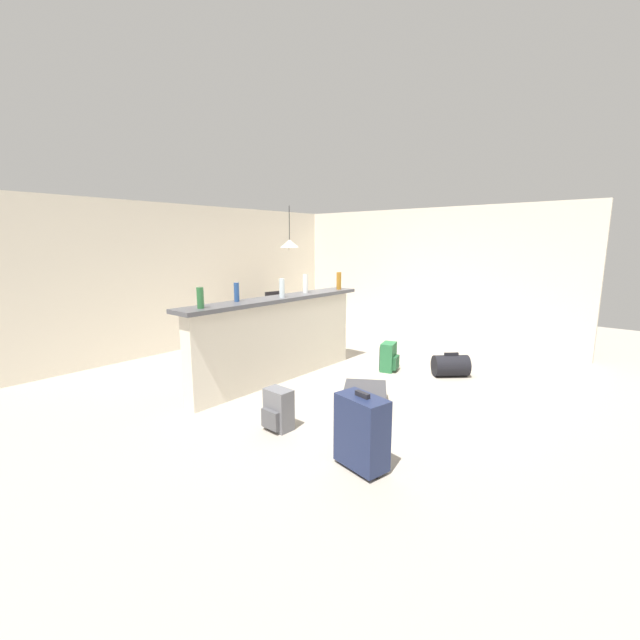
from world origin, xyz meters
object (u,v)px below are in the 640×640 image
Objects in this scene: bottle_clear at (282,288)px; suitcase_upright_navy at (362,431)px; suitcase_flat_charcoal at (365,398)px; bottle_white at (305,284)px; bottle_green at (200,298)px; dining_table at (289,308)px; backpack_grey at (278,410)px; duffel_bag_black at (451,366)px; dining_chair_near_partition at (308,319)px; bottle_amber at (339,281)px; pendant_lamp at (290,243)px; bottle_blue at (237,292)px; backpack_green at (389,357)px; dining_chair_far_side at (272,312)px.

bottle_clear is 0.37× the size of suitcase_upright_navy.
bottle_white is at bearing 67.08° from suitcase_flat_charcoal.
dining_table is at bearing 26.99° from bottle_green.
suitcase_upright_navy reaches higher than backpack_grey.
dining_chair_near_partition is at bearing 91.22° from duffel_bag_black.
bottle_amber is 2.05m from duffel_bag_black.
pendant_lamp reaches higher than backpack_grey.
bottle_clear is at bearing -148.33° from dining_chair_near_partition.
bottle_blue is 0.30× the size of pendant_lamp.
bottle_blue is at bearing -150.32° from pendant_lamp.
bottle_amber is 1.61m from pendant_lamp.
bottle_blue is 0.88× the size of bottle_amber.
duffel_bag_black is at bearing -88.78° from dining_chair_near_partition.
bottle_white reaches higher than backpack_green.
bottle_white reaches higher than dining_table.
duffel_bag_black is at bearing -66.34° from backpack_green.
duffel_bag_black is at bearing -9.61° from suitcase_flat_charcoal.
bottle_amber is 0.39× the size of suitcase_upright_navy.
pendant_lamp reaches higher than bottle_blue.
duffel_bag_black is (0.45, -1.66, -1.13)m from bottle_amber.
pendant_lamp is at bearing -96.38° from dining_table.
suitcase_flat_charcoal is at bearing -125.26° from dining_chair_near_partition.
bottle_blue is 3.11m from dining_chair_far_side.
bottle_green is at bearing -177.88° from bottle_white.
bottle_amber is 1.31m from dining_chair_near_partition.
dining_table is (0.43, 1.50, -0.64)m from bottle_amber.
bottle_amber is 0.48× the size of duffel_bag_black.
dining_table reaches higher than suitcase_upright_navy.
bottle_amber is at bearing 105.05° from duffel_bag_black.
pendant_lamp reaches higher than suitcase_upright_navy.
bottle_white is 1.97m from suitcase_flat_charcoal.
duffel_bag_black is at bearing -90.76° from dining_chair_far_side.
bottle_white is 0.34× the size of pendant_lamp.
bottle_clear is at bearing 147.49° from backpack_green.
pendant_lamp reaches higher than bottle_white.
bottle_white is at bearing 33.83° from backpack_grey.
bottle_white is 1.83m from pendant_lamp.
bottle_amber reaches higher than dining_chair_far_side.
backpack_grey is at bearing -143.42° from dining_chair_near_partition.
bottle_white reaches higher than bottle_clear.
bottle_white is 2.27m from backpack_grey.
suitcase_flat_charcoal is (-1.28, -1.37, -1.17)m from bottle_amber.
dining_chair_far_side is at bearing 62.45° from suitcase_flat_charcoal.
dining_chair_far_side is 1.45m from pendant_lamp.
bottle_white reaches higher than suitcase_flat_charcoal.
bottle_clear is 0.23× the size of dining_table.
bottle_green is 3.54m from duffel_bag_black.
duffel_bag_black is at bearing -44.36° from bottle_clear.
bottle_blue is 0.64m from bottle_clear.
bottle_green is 0.30× the size of pendant_lamp.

